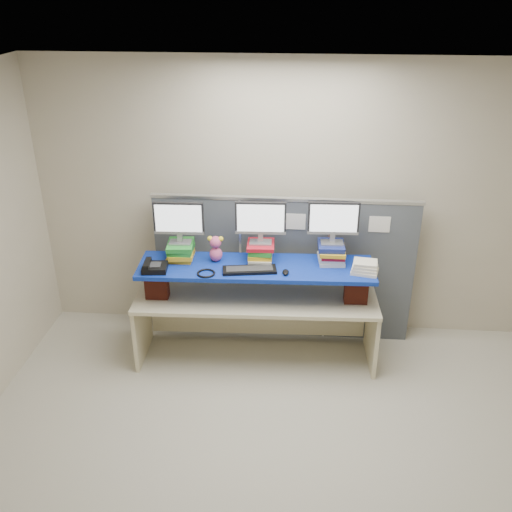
# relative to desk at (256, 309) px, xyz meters

# --- Properties ---
(room) EXTENTS (5.00, 4.00, 2.80)m
(room) POSITION_rel_desk_xyz_m (0.24, -1.34, 0.85)
(room) COLOR #BDB29B
(room) RESTS_ON ground
(cubicle_partition) EXTENTS (2.60, 0.06, 1.53)m
(cubicle_partition) POSITION_rel_desk_xyz_m (0.24, 0.44, 0.22)
(cubicle_partition) COLOR #40454B
(cubicle_partition) RESTS_ON ground
(desk) EXTENTS (2.30, 0.75, 0.69)m
(desk) POSITION_rel_desk_xyz_m (0.00, 0.00, 0.00)
(desk) COLOR beige
(desk) RESTS_ON ground
(brick_pier_left) EXTENTS (0.22, 0.12, 0.29)m
(brick_pier_left) POSITION_rel_desk_xyz_m (-0.92, -0.08, 0.28)
(brick_pier_left) COLOR maroon
(brick_pier_left) RESTS_ON desk
(brick_pier_right) EXTENTS (0.22, 0.12, 0.29)m
(brick_pier_right) POSITION_rel_desk_xyz_m (0.93, -0.02, 0.28)
(brick_pier_right) COLOR maroon
(brick_pier_right) RESTS_ON desk
(blue_board) EXTENTS (2.19, 0.62, 0.04)m
(blue_board) POSITION_rel_desk_xyz_m (-0.00, 0.00, 0.45)
(blue_board) COLOR navy
(blue_board) RESTS_ON brick_pier_left
(book_stack_left) EXTENTS (0.26, 0.32, 0.16)m
(book_stack_left) POSITION_rel_desk_xyz_m (-0.71, 0.09, 0.55)
(book_stack_left) COLOR gold
(book_stack_left) RESTS_ON blue_board
(book_stack_center) EXTENTS (0.26, 0.30, 0.18)m
(book_stack_center) POSITION_rel_desk_xyz_m (0.03, 0.12, 0.56)
(book_stack_center) COLOR #B6B6AE
(book_stack_center) RESTS_ON blue_board
(book_stack_right) EXTENTS (0.26, 0.32, 0.19)m
(book_stack_right) POSITION_rel_desk_xyz_m (0.69, 0.15, 0.56)
(book_stack_right) COLOR #B6B6AE
(book_stack_right) RESTS_ON blue_board
(monitor_left) EXTENTS (0.46, 0.14, 0.40)m
(monitor_left) POSITION_rel_desk_xyz_m (-0.72, 0.09, 0.86)
(monitor_left) COLOR #949498
(monitor_left) RESTS_ON book_stack_left
(monitor_center) EXTENTS (0.46, 0.14, 0.40)m
(monitor_center) POSITION_rel_desk_xyz_m (0.03, 0.12, 0.87)
(monitor_center) COLOR #949498
(monitor_center) RESTS_ON book_stack_center
(monitor_right) EXTENTS (0.46, 0.14, 0.40)m
(monitor_right) POSITION_rel_desk_xyz_m (0.69, 0.14, 0.88)
(monitor_right) COLOR #949498
(monitor_right) RESTS_ON book_stack_right
(keyboard) EXTENTS (0.50, 0.23, 0.03)m
(keyboard) POSITION_rel_desk_xyz_m (-0.05, -0.11, 0.48)
(keyboard) COLOR black
(keyboard) RESTS_ON blue_board
(mouse) EXTENTS (0.06, 0.11, 0.03)m
(mouse) POSITION_rel_desk_xyz_m (0.28, -0.13, 0.48)
(mouse) COLOR black
(mouse) RESTS_ON blue_board
(desk_phone) EXTENTS (0.24, 0.22, 0.09)m
(desk_phone) POSITION_rel_desk_xyz_m (-0.91, -0.17, 0.50)
(desk_phone) COLOR black
(desk_phone) RESTS_ON blue_board
(headset) EXTENTS (0.18, 0.18, 0.02)m
(headset) POSITION_rel_desk_xyz_m (-0.43, -0.20, 0.48)
(headset) COLOR black
(headset) RESTS_ON blue_board
(plush_toy) EXTENTS (0.15, 0.11, 0.25)m
(plush_toy) POSITION_rel_desk_xyz_m (-0.38, 0.07, 0.60)
(plush_toy) COLOR #D25083
(plush_toy) RESTS_ON blue_board
(binder_stack) EXTENTS (0.26, 0.22, 0.11)m
(binder_stack) POSITION_rel_desk_xyz_m (0.98, -0.05, 0.52)
(binder_stack) COLOR beige
(binder_stack) RESTS_ON blue_board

